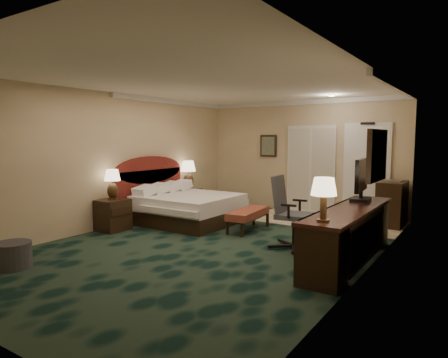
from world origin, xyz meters
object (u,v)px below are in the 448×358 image
Objects in this scene: desk at (349,235)px; minibar at (392,204)px; bed at (189,209)px; ottoman at (13,255)px; nightstand_far at (189,200)px; desk_chair at (294,213)px; bed_bench at (248,220)px; lamp_far at (188,175)px; nightstand_near at (113,215)px; lamp_near at (113,184)px; tv at (361,180)px.

minibar is (0.03, 2.91, 0.06)m from desk.
ottoman is (-0.18, -3.69, -0.12)m from bed.
nightstand_far is 3.85m from desk_chair.
bed is at bearing 176.77° from bed_bench.
lamp_far is 0.58× the size of desk_chair.
bed_bench is 0.44× the size of desk.
nightstand_far is 0.46× the size of bed_bench.
lamp_far is 1.37× the size of ottoman.
desk_chair is (2.68, -0.61, 0.29)m from bed.
desk is (4.47, -1.88, -0.51)m from lamp_far.
bed_bench is 4.09m from ottoman.
nightstand_far is 4.59m from minibar.
nightstand_near is at bearing -89.55° from nightstand_far.
desk is (3.82, 2.84, 0.22)m from ottoman.
minibar reaches higher than ottoman.
nightstand_near is 0.60m from lamp_near.
minibar is at bearing 64.76° from desk_chair.
tv is (3.58, -0.09, 0.83)m from bed.
bed is 3.11× the size of nightstand_near.
bed is at bearing 162.04° from desk_chair.
desk is at bearing -29.13° from bed_bench.
lamp_far is 4.57m from tv.
nightstand_near reaches higher than bed.
minibar is (4.50, 1.03, -0.45)m from lamp_far.
lamp_far reaches higher than desk.
lamp_near is 0.85× the size of lamp_far.
nightstand_near is at bearing -142.22° from minibar.
lamp_near is 0.48× the size of bed_bench.
ottoman is (-1.60, -3.77, -0.03)m from bed_bench.
bed is 2.06× the size of minibar.
desk is at bearing -22.83° from lamp_far.
lamp_near is at bearing -90.38° from nightstand_far.
desk is at bearing -91.91° from tv.
nightstand_near is 5.63m from minibar.
lamp_near is at bearing -142.77° from minibar.
desk_chair reaches higher than nightstand_far.
nightstand_far is at bearing 160.26° from tv.
minibar reaches higher than bed_bench.
tv reaches higher than desk.
nightstand_far is at bearing 157.28° from desk.
bed is 3.69m from ottoman.
lamp_far is 4.63m from minibar.
nightstand_far is (-0.80, 1.01, -0.02)m from bed.
lamp_near reaches higher than desk.
bed_bench is 1.40× the size of tv.
ottoman is 0.58× the size of tv.
lamp_near reaches higher than nightstand_near.
desk_chair is (3.46, 0.77, 0.29)m from nightstand_near.
lamp_near is at bearing -173.32° from desk_chair.
bed_bench is at bearing 67.03° from ottoman.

